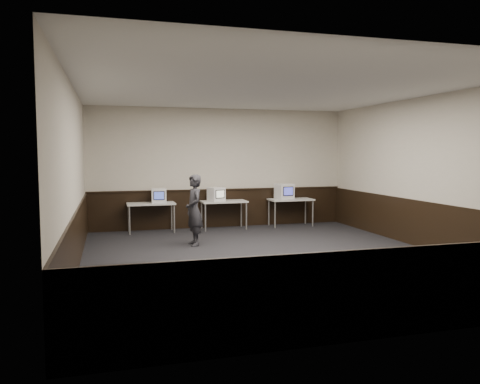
% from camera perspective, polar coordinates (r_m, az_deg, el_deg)
% --- Properties ---
extents(floor, '(8.00, 8.00, 0.00)m').
position_cam_1_polar(floor, '(9.07, 3.49, -8.08)').
color(floor, black).
rests_on(floor, ground).
extents(ceiling, '(8.00, 8.00, 0.00)m').
position_cam_1_polar(ceiling, '(8.92, 3.60, 12.40)').
color(ceiling, white).
rests_on(ceiling, back_wall).
extents(back_wall, '(7.00, 0.00, 7.00)m').
position_cam_1_polar(back_wall, '(12.69, -2.43, 2.92)').
color(back_wall, beige).
rests_on(back_wall, ground).
extents(front_wall, '(7.00, 0.00, 7.00)m').
position_cam_1_polar(front_wall, '(5.25, 18.11, -0.07)').
color(front_wall, beige).
rests_on(front_wall, ground).
extents(left_wall, '(0.00, 8.00, 8.00)m').
position_cam_1_polar(left_wall, '(8.37, -19.70, 1.64)').
color(left_wall, beige).
rests_on(left_wall, ground).
extents(right_wall, '(0.00, 8.00, 8.00)m').
position_cam_1_polar(right_wall, '(10.53, 21.84, 2.18)').
color(right_wall, beige).
rests_on(right_wall, ground).
extents(wainscot_back, '(6.98, 0.04, 1.00)m').
position_cam_1_polar(wainscot_back, '(12.76, -2.39, -2.02)').
color(wainscot_back, black).
rests_on(wainscot_back, back_wall).
extents(wainscot_front, '(6.98, 0.04, 1.00)m').
position_cam_1_polar(wainscot_front, '(5.47, 17.68, -11.61)').
color(wainscot_front, black).
rests_on(wainscot_front, front_wall).
extents(wainscot_left, '(0.04, 7.98, 1.00)m').
position_cam_1_polar(wainscot_left, '(8.50, -19.35, -5.78)').
color(wainscot_left, black).
rests_on(wainscot_left, left_wall).
extents(wainscot_right, '(0.04, 7.98, 1.00)m').
position_cam_1_polar(wainscot_right, '(10.62, 21.57, -3.75)').
color(wainscot_right, black).
rests_on(wainscot_right, right_wall).
extents(wainscot_rail, '(6.98, 0.06, 0.04)m').
position_cam_1_polar(wainscot_rail, '(12.68, -2.38, 0.30)').
color(wainscot_rail, black).
rests_on(wainscot_rail, wainscot_back).
extents(desk_left, '(1.20, 0.60, 0.75)m').
position_cam_1_polar(desk_left, '(12.06, -10.79, -1.65)').
color(desk_left, beige).
rests_on(desk_left, ground).
extents(desk_center, '(1.20, 0.60, 0.75)m').
position_cam_1_polar(desk_center, '(12.37, -1.99, -1.41)').
color(desk_center, beige).
rests_on(desk_center, ground).
extents(desk_right, '(1.20, 0.60, 0.75)m').
position_cam_1_polar(desk_right, '(12.95, 6.21, -1.15)').
color(desk_right, beige).
rests_on(desk_right, ground).
extents(emac_left, '(0.40, 0.42, 0.37)m').
position_cam_1_polar(emac_left, '(12.02, -9.86, -0.44)').
color(emac_left, white).
rests_on(emac_left, desk_left).
extents(emac_center, '(0.47, 0.48, 0.36)m').
position_cam_1_polar(emac_center, '(12.28, -2.92, -0.27)').
color(emac_center, white).
rests_on(emac_center, desk_center).
extents(emac_right, '(0.48, 0.50, 0.42)m').
position_cam_1_polar(emac_right, '(12.87, 5.42, 0.07)').
color(emac_right, white).
rests_on(emac_right, desk_right).
extents(person, '(0.43, 0.60, 1.55)m').
position_cam_1_polar(person, '(10.22, -5.62, -2.21)').
color(person, '#28282D').
rests_on(person, ground).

